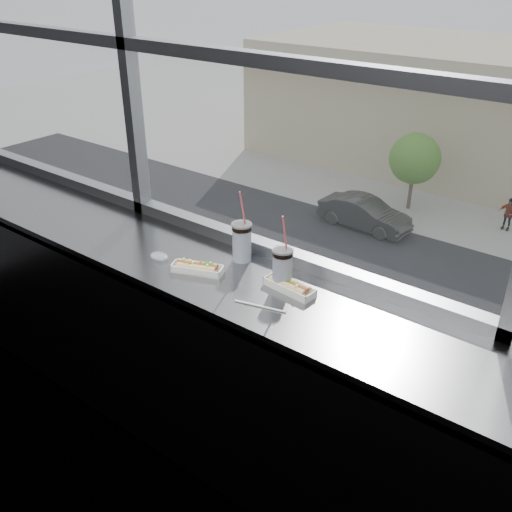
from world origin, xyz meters
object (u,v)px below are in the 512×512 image
Objects in this scene: hotdog_tray_left at (197,267)px; hotdog_tray_right at (290,286)px; pedestrian_a at (509,211)px; car_far_a at (365,209)px; wrapper at (159,256)px; loose_straw at (260,306)px; soda_cup_left at (242,240)px; soda_cup_right at (282,266)px; car_near_a at (225,247)px; car_near_b at (331,286)px; tree_left at (415,159)px.

hotdog_tray_left is 1.01× the size of hotdog_tray_right.
hotdog_tray_left is 0.12× the size of pedestrian_a.
wrapper is at bearing -153.41° from car_far_a.
hotdog_tray_left is 1.10× the size of loose_straw.
soda_cup_left reaches higher than soda_cup_right.
pedestrian_a is (-5.06, 28.93, -10.98)m from loose_straw.
wrapper reaches higher than car_near_a.
soda_cup_right is at bearing -16.06° from soda_cup_left.
pedestrian_a is (3.56, 12.54, -0.03)m from car_near_b.
soda_cup_right is 0.05× the size of car_near_a.
wrapper is 0.02× the size of tree_left.
car_near_a is 1.45× the size of tree_left.
soda_cup_left is at bearing 46.87° from hotdog_tray_left.
car_near_a is (-13.76, 16.35, -10.96)m from wrapper.
tree_left is at bearing -174.30° from pedestrian_a.
soda_cup_right is 0.05× the size of car_near_b.
wrapper is 0.05× the size of pedestrian_a.
hotdog_tray_left and hotdog_tray_right have the same top height.
loose_straw is (-0.02, -0.18, -0.02)m from hotdog_tray_right.
wrapper reaches higher than car_far_a.
loose_straw is 0.03× the size of car_far_a.
wrapper reaches higher than tree_left.
soda_cup_right is at bearing 13.52° from wrapper.
loose_straw is 24.42m from car_near_a.
loose_straw is 0.05× the size of tree_left.
car_near_a reaches higher than pedestrian_a.
hotdog_tray_right is 0.69× the size of soda_cup_left.
hotdog_tray_left is 0.04× the size of car_far_a.
soda_cup_left reaches higher than hotdog_tray_left.
hotdog_tray_right is at bearing -5.45° from hotdog_tray_left.
hotdog_tray_right is at bearing -69.65° from tree_left.
soda_cup_left is at bearing -159.10° from car_near_b.
wrapper is (-0.64, 0.04, 0.01)m from loose_straw.
loose_straw is (0.02, -0.19, -0.10)m from soda_cup_right.
tree_left is (-1.83, 12.00, 1.91)m from car_near_b.
tree_left is (-10.04, 28.34, -9.05)m from hotdog_tray_left.
car_near_b is (2.67, -8.00, -0.02)m from car_far_a.
soda_cup_left is 28.70m from car_far_a.
tree_left is (-10.44, 28.40, -9.03)m from loose_straw.
hotdog_tray_right is at bearing -134.73° from car_near_a.
hotdog_tray_left is 0.24m from wrapper.
soda_cup_right reaches higher than car_near_b.
hotdog_tray_left is 0.04× the size of car_near_b.
soda_cup_right is at bearing 170.87° from hotdog_tray_right.
car_near_a is 12.78m from tree_left.
car_near_a is 15.64m from pedestrian_a.
hotdog_tray_left reaches higher than car_near_b.
wrapper is at bearing -70.93° from tree_left.
car_near_b is (5.79, 0.00, 0.00)m from car_near_a.
hotdog_tray_right is at bearing -79.98° from pedestrian_a.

